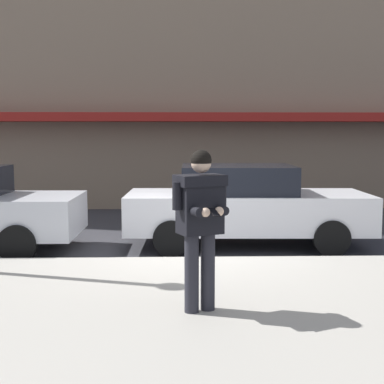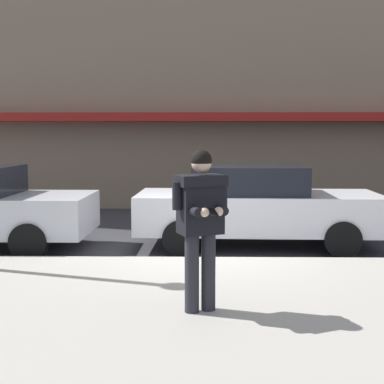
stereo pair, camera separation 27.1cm
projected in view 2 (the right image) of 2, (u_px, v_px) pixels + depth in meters
The scene contains 5 objects.
ground_plane at pixel (192, 262), 8.87m from camera, with size 80.00×80.00×0.00m, color #333338.
sidewalk at pixel (276, 316), 6.01m from camera, with size 32.00×5.30×0.14m, color #A8A399.
curb_paint_line at pixel (252, 262), 8.90m from camera, with size 28.00×0.12×0.01m, color silver.
parked_sedan_mid at pixel (256, 205), 10.05m from camera, with size 4.55×2.03×1.54m.
man_texting_on_phone at pixel (201, 213), 5.86m from camera, with size 0.61×0.65×1.81m.
Camera 2 is at (0.17, -8.70, 2.10)m, focal length 50.00 mm.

